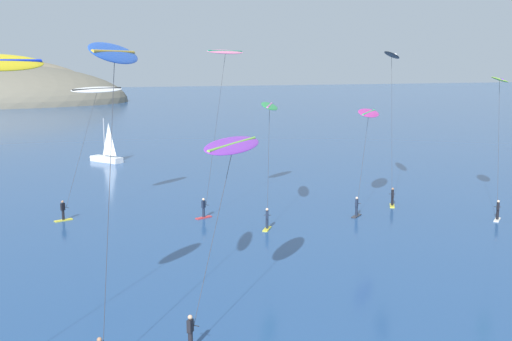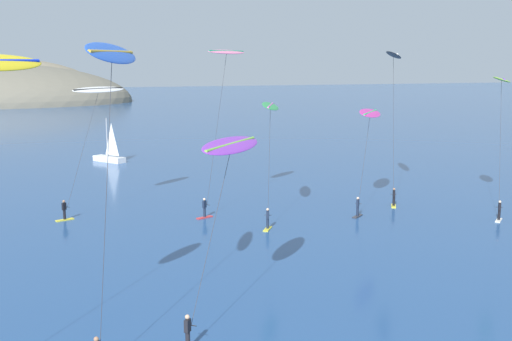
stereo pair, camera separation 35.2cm
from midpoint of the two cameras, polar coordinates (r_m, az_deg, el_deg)
name	(u,v)px [view 1 (the left image)]	position (r m, az deg, el deg)	size (l,w,h in m)	color
sailboat_near	(105,157)	(86.07, -13.40, 1.19)	(4.37, 5.32, 5.70)	white
kitesurfer_purple	(231,157)	(32.27, -2.59, 1.22)	(6.31, 7.26, 9.27)	red
kitesurfer_green	(269,115)	(51.33, 1.00, 4.93)	(3.35, 5.73, 9.86)	yellow
kitesurfer_magenta	(368,119)	(57.96, 9.76, 4.55)	(5.80, 6.82, 8.87)	#2D2D33
kitesurfer_blue	(113,78)	(28.60, -12.91, 8.00)	(3.44, 5.90, 13.98)	yellow
kitesurfer_pink	(223,68)	(55.18, -3.11, 9.11)	(5.69, 4.64, 14.08)	red
kitesurfer_black	(392,65)	(62.21, 11.81, 9.19)	(3.99, 7.82, 14.03)	yellow
kitesurfer_white	(94,100)	(56.90, -14.34, 6.08)	(6.76, 5.59, 10.94)	yellow
kitesurfer_lime	(499,92)	(59.55, 20.67, 6.59)	(4.79, 6.68, 11.78)	silver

